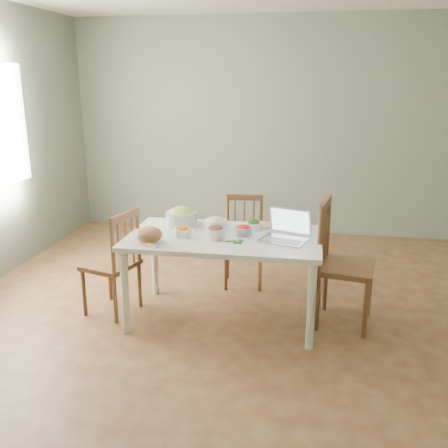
% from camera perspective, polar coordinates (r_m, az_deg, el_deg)
% --- Properties ---
extents(floor, '(5.00, 5.00, 0.00)m').
position_cam_1_polar(floor, '(4.36, 1.54, -10.22)').
color(floor, '#502C1B').
rests_on(floor, ground).
extents(wall_back, '(5.00, 0.00, 2.70)m').
position_cam_1_polar(wall_back, '(6.41, 5.08, 10.90)').
color(wall_back, slate).
rests_on(wall_back, ground).
extents(wall_front, '(5.00, 0.00, 2.70)m').
position_cam_1_polar(wall_front, '(1.59, -11.89, -6.07)').
color(wall_front, slate).
rests_on(wall_front, ground).
extents(dining_table, '(1.55, 0.87, 0.73)m').
position_cam_1_polar(dining_table, '(4.14, 0.00, -6.18)').
color(dining_table, white).
rests_on(dining_table, floor).
extents(chair_far, '(0.42, 0.40, 0.86)m').
position_cam_1_polar(chair_far, '(4.80, 2.26, -2.11)').
color(chair_far, '#492614').
rests_on(chair_far, floor).
extents(chair_left, '(0.48, 0.49, 0.91)m').
position_cam_1_polar(chair_left, '(4.34, -12.86, -4.28)').
color(chair_left, '#492614').
rests_on(chair_left, floor).
extents(chair_right, '(0.51, 0.52, 1.03)m').
position_cam_1_polar(chair_right, '(4.12, 13.87, -4.52)').
color(chair_right, '#492614').
rests_on(chair_right, floor).
extents(bread_boule, '(0.22, 0.22, 0.13)m').
position_cam_1_polar(bread_boule, '(3.87, -8.53, -1.22)').
color(bread_boule, '#A0784D').
rests_on(bread_boule, dining_table).
extents(butter_stick, '(0.10, 0.05, 0.03)m').
position_cam_1_polar(butter_stick, '(3.77, -8.23, -2.49)').
color(butter_stick, '#F6E7C7').
rests_on(butter_stick, dining_table).
extents(bowl_squash, '(0.33, 0.33, 0.16)m').
position_cam_1_polar(bowl_squash, '(4.30, -4.92, 0.87)').
color(bowl_squash, '#D2D85E').
rests_on(bowl_squash, dining_table).
extents(bowl_carrot, '(0.16, 0.16, 0.08)m').
position_cam_1_polar(bowl_carrot, '(4.01, -4.78, -0.83)').
color(bowl_carrot, orange).
rests_on(bowl_carrot, dining_table).
extents(bowl_onion, '(0.25, 0.25, 0.11)m').
position_cam_1_polar(bowl_onion, '(4.18, -0.96, 0.10)').
color(bowl_onion, silver).
rests_on(bowl_onion, dining_table).
extents(bowl_mushroom, '(0.21, 0.21, 0.11)m').
position_cam_1_polar(bowl_mushroom, '(3.93, -0.99, -0.95)').
color(bowl_mushroom, '#40221D').
rests_on(bowl_mushroom, dining_table).
extents(bowl_redpep, '(0.18, 0.18, 0.08)m').
position_cam_1_polar(bowl_redpep, '(4.02, 2.22, -0.71)').
color(bowl_redpep, '#B61C06').
rests_on(bowl_redpep, dining_table).
extents(bowl_broccoli, '(0.15, 0.15, 0.09)m').
position_cam_1_polar(bowl_broccoli, '(4.17, 3.42, -0.09)').
color(bowl_broccoli, '#16400D').
rests_on(bowl_broccoli, dining_table).
extents(flatbread, '(0.25, 0.25, 0.02)m').
position_cam_1_polar(flatbread, '(4.29, 4.64, -0.15)').
color(flatbread, beige).
rests_on(flatbread, dining_table).
extents(basil_bunch, '(0.17, 0.17, 0.02)m').
position_cam_1_polar(basil_bunch, '(3.86, 1.15, -1.93)').
color(basil_bunch, '#174C13').
rests_on(basil_bunch, dining_table).
extents(laptop, '(0.42, 0.39, 0.24)m').
position_cam_1_polar(laptop, '(3.88, 6.83, -0.29)').
color(laptop, silver).
rests_on(laptop, dining_table).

